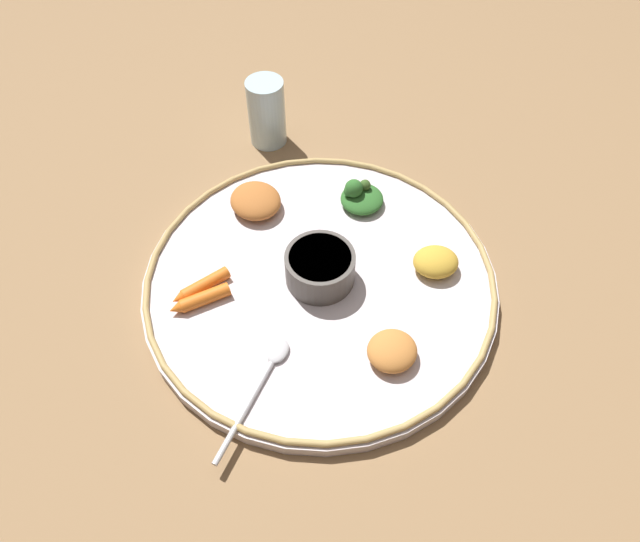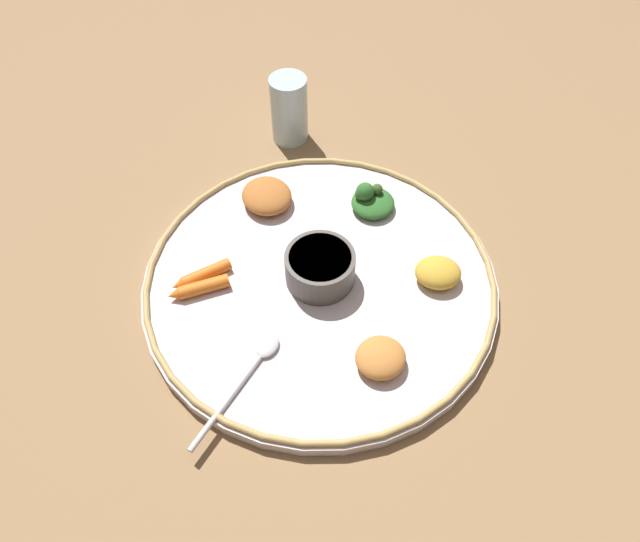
% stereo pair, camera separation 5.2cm
% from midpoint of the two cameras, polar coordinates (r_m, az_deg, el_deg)
% --- Properties ---
extents(ground_plane, '(2.40, 2.40, 0.00)m').
position_cam_midpoint_polar(ground_plane, '(0.77, -1.96, -1.55)').
color(ground_plane, olive).
extents(platter, '(0.46, 0.46, 0.02)m').
position_cam_midpoint_polar(platter, '(0.76, -1.98, -1.17)').
color(platter, silver).
rests_on(platter, ground_plane).
extents(platter_rim, '(0.45, 0.45, 0.01)m').
position_cam_midpoint_polar(platter_rim, '(0.75, -2.00, -0.65)').
color(platter_rim, tan).
rests_on(platter_rim, platter).
extents(center_bowl, '(0.09, 0.09, 0.04)m').
position_cam_midpoint_polar(center_bowl, '(0.73, -2.05, 0.33)').
color(center_bowl, '#4C4742').
rests_on(center_bowl, platter).
extents(spoon, '(0.16, 0.07, 0.01)m').
position_cam_midpoint_polar(spoon, '(0.68, -7.87, -10.46)').
color(spoon, silver).
rests_on(spoon, platter).
extents(greens_pile, '(0.08, 0.07, 0.04)m').
position_cam_midpoint_polar(greens_pile, '(0.83, 2.15, 7.28)').
color(greens_pile, '#2D6628').
rests_on(greens_pile, platter).
extents(carrot_near_spoon, '(0.08, 0.03, 0.02)m').
position_cam_midpoint_polar(carrot_near_spoon, '(0.75, -13.53, -1.54)').
color(carrot_near_spoon, orange).
rests_on(carrot_near_spoon, platter).
extents(carrot_outer, '(0.08, 0.04, 0.02)m').
position_cam_midpoint_polar(carrot_outer, '(0.74, -13.65, -2.82)').
color(carrot_outer, orange).
rests_on(carrot_outer, platter).
extents(mound_lentil_yellow, '(0.08, 0.08, 0.03)m').
position_cam_midpoint_polar(mound_lentil_yellow, '(0.76, 9.37, 0.80)').
color(mound_lentil_yellow, gold).
rests_on(mound_lentil_yellow, platter).
extents(mound_squash, '(0.07, 0.07, 0.03)m').
position_cam_midpoint_polar(mound_squash, '(0.68, 4.89, -7.93)').
color(mound_squash, '#C67A38').
rests_on(mound_squash, platter).
extents(mound_chickpea, '(0.08, 0.09, 0.03)m').
position_cam_midpoint_polar(mound_chickpea, '(0.83, -8.16, 6.78)').
color(mound_chickpea, '#B2662D').
rests_on(mound_chickpea, platter).
extents(drinking_glass, '(0.06, 0.06, 0.11)m').
position_cam_midpoint_polar(drinking_glass, '(0.95, -6.87, 14.77)').
color(drinking_glass, silver).
rests_on(drinking_glass, ground_plane).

